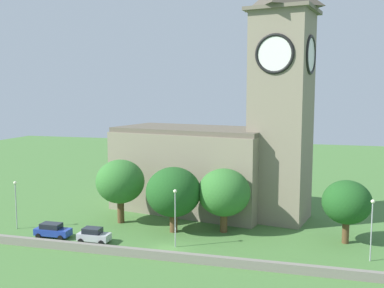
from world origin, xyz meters
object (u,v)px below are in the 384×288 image
object	(u,v)px
church	(222,146)
tree_by_tower	(224,193)
car_silver	(94,235)
streetlamp_central	(372,220)
car_blue	(53,230)
streetlamp_west_end	(16,197)
tree_riverside_west	(347,202)
tree_riverside_east	(120,182)
streetlamp_west_mid	(175,209)
tree_churchyard	(173,192)

from	to	relation	value
church	tree_by_tower	size ratio (longest dim) A/B	4.01
car_silver	streetlamp_central	distance (m)	32.87
car_blue	streetlamp_west_end	xyz separation A→B (m)	(-6.80, 1.99, 3.52)
church	tree_riverside_west	bearing A→B (deg)	-30.16
car_blue	tree_riverside_east	size ratio (longest dim) A/B	0.51
tree_riverside_east	streetlamp_west_mid	bearing A→B (deg)	-36.01
streetlamp_west_end	streetlamp_central	xyz separation A→B (m)	(45.44, 0.12, 0.21)
tree_by_tower	tree_riverside_east	world-z (taller)	tree_riverside_east
tree_riverside_west	tree_riverside_east	size ratio (longest dim) A/B	0.87
streetlamp_west_mid	tree_riverside_east	bearing A→B (deg)	143.99
car_blue	tree_by_tower	xyz separation A→B (m)	(20.87, 8.06, 4.44)
church	tree_riverside_east	bearing A→B (deg)	-143.32
streetlamp_central	tree_riverside_east	xyz separation A→B (m)	(-32.86, 6.32, 1.30)
tree_riverside_east	church	bearing A→B (deg)	36.68
streetlamp_central	streetlamp_west_mid	bearing A→B (deg)	-176.45
streetlamp_central	tree_by_tower	size ratio (longest dim) A/B	0.81
car_blue	tree_by_tower	distance (m)	22.81
tree_by_tower	tree_riverside_west	size ratio (longest dim) A/B	1.08
car_silver	streetlamp_west_end	xyz separation A→B (m)	(-12.87, 2.43, 3.51)
car_silver	tree_riverside_west	size ratio (longest dim) A/B	0.51
streetlamp_west_mid	tree_riverside_west	world-z (taller)	tree_riverside_west
tree_riverside_west	streetlamp_central	bearing A→B (deg)	-67.47
streetlamp_central	car_blue	bearing A→B (deg)	-176.87
streetlamp_west_end	streetlamp_west_mid	size ratio (longest dim) A/B	0.93
tree_by_tower	tree_churchyard	world-z (taller)	tree_churchyard
streetlamp_west_mid	tree_riverside_east	size ratio (longest dim) A/B	0.78
church	tree_riverside_west	distance (m)	21.18
tree_riverside_west	streetlamp_west_end	bearing A→B (deg)	-172.52
church	streetlamp_west_mid	bearing A→B (deg)	-97.31
church	car_silver	xyz separation A→B (m)	(-12.51, -18.41, -9.40)
streetlamp_central	tree_by_tower	bearing A→B (deg)	161.48
tree_by_tower	tree_riverside_east	bearing A→B (deg)	178.60
streetlamp_central	tree_riverside_east	size ratio (longest dim) A/B	0.77
church	streetlamp_central	bearing A→B (deg)	-38.33
streetlamp_west_end	tree_riverside_east	distance (m)	14.21
streetlamp_west_mid	streetlamp_central	size ratio (longest dim) A/B	1.02
car_blue	car_silver	distance (m)	6.09
car_blue	streetlamp_central	size ratio (longest dim) A/B	0.67
car_silver	tree_churchyard	xyz separation A→B (m)	(8.30, 6.78, 4.49)
car_blue	tree_by_tower	world-z (taller)	tree_by_tower
church	tree_riverside_east	xyz separation A→B (m)	(-12.81, -9.54, -4.38)
tree_riverside_west	tree_churchyard	xyz separation A→B (m)	(-21.96, -1.31, 0.27)
streetlamp_west_end	tree_by_tower	distance (m)	28.35
streetlamp_west_end	church	bearing A→B (deg)	32.20
church	car_blue	xyz separation A→B (m)	(-18.58, -17.97, -9.40)
streetlamp_west_mid	streetlamp_central	distance (m)	22.31
church	car_blue	world-z (taller)	church
streetlamp_central	church	bearing A→B (deg)	141.67
streetlamp_west_end	tree_churchyard	world-z (taller)	tree_churchyard
tree_by_tower	tree_riverside_east	distance (m)	15.11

